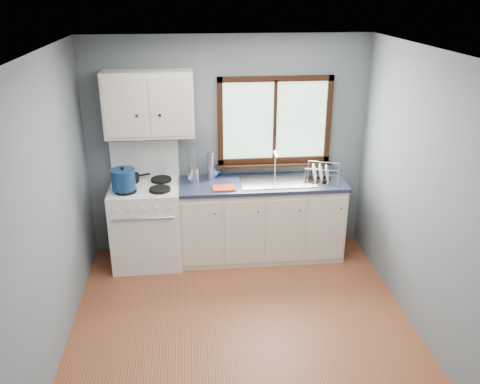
{
  "coord_description": "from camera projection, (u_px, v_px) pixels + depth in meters",
  "views": [
    {
      "loc": [
        -0.42,
        -3.78,
        2.97
      ],
      "look_at": [
        0.05,
        0.9,
        1.05
      ],
      "focal_mm": 38.0,
      "sensor_mm": 36.0,
      "label": 1
    }
  ],
  "objects": [
    {
      "name": "dish_towel",
      "position": [
        224.0,
        188.0,
        5.51
      ],
      "size": [
        0.25,
        0.18,
        0.02
      ],
      "primitive_type": "cube",
      "rotation": [
        0.0,
        0.0,
        0.04
      ],
      "color": "red",
      "rests_on": "countertop"
    },
    {
      "name": "base_cabinets",
      "position": [
        261.0,
        223.0,
        5.9
      ],
      "size": [
        1.85,
        0.6,
        0.88
      ],
      "color": "beige",
      "rests_on": "floor"
    },
    {
      "name": "ceiling",
      "position": [
        246.0,
        53.0,
        3.7
      ],
      "size": [
        3.2,
        3.6,
        0.02
      ],
      "primitive_type": "cube",
      "color": "white",
      "rests_on": "wall_back"
    },
    {
      "name": "wall_front",
      "position": [
        285.0,
        361.0,
        2.51
      ],
      "size": [
        3.2,
        0.02,
        2.5
      ],
      "primitive_type": "cube",
      "color": "slate",
      "rests_on": "ground"
    },
    {
      "name": "thermos",
      "position": [
        210.0,
        166.0,
        5.72
      ],
      "size": [
        0.09,
        0.09,
        0.31
      ],
      "primitive_type": "cylinder",
      "rotation": [
        0.0,
        0.0,
        0.34
      ],
      "color": "silver",
      "rests_on": "countertop"
    },
    {
      "name": "wall_back",
      "position": [
        228.0,
        146.0,
        5.84
      ],
      "size": [
        3.2,
        0.02,
        2.5
      ],
      "primitive_type": "cube",
      "color": "slate",
      "rests_on": "ground"
    },
    {
      "name": "countertop",
      "position": [
        262.0,
        184.0,
        5.71
      ],
      "size": [
        1.89,
        0.64,
        0.04
      ],
      "primitive_type": "cube",
      "color": "#192035",
      "rests_on": "base_cabinets"
    },
    {
      "name": "sink",
      "position": [
        277.0,
        186.0,
        5.74
      ],
      "size": [
        0.84,
        0.46,
        0.44
      ],
      "color": "silver",
      "rests_on": "countertop"
    },
    {
      "name": "dish_rack",
      "position": [
        321.0,
        176.0,
        5.72
      ],
      "size": [
        0.45,
        0.4,
        0.2
      ],
      "rotation": [
        0.0,
        0.0,
        -0.35
      ],
      "color": "silver",
      "rests_on": "countertop"
    },
    {
      "name": "skillet",
      "position": [
        128.0,
        177.0,
        5.66
      ],
      "size": [
        0.4,
        0.32,
        0.05
      ],
      "rotation": [
        0.0,
        0.0,
        0.34
      ],
      "color": "black",
      "rests_on": "gas_range"
    },
    {
      "name": "floor",
      "position": [
        244.0,
        336.0,
        4.65
      ],
      "size": [
        3.2,
        3.6,
        0.02
      ],
      "primitive_type": "cube",
      "color": "brown",
      "rests_on": "ground"
    },
    {
      "name": "gas_range",
      "position": [
        147.0,
        222.0,
        5.73
      ],
      "size": [
        0.76,
        0.69,
        1.36
      ],
      "color": "white",
      "rests_on": "floor"
    },
    {
      "name": "wall_left",
      "position": [
        43.0,
        219.0,
        4.02
      ],
      "size": [
        0.02,
        3.6,
        2.5
      ],
      "primitive_type": "cube",
      "color": "slate",
      "rests_on": "ground"
    },
    {
      "name": "window",
      "position": [
        275.0,
        127.0,
        5.77
      ],
      "size": [
        1.36,
        0.1,
        1.03
      ],
      "color": "#9EC6A8",
      "rests_on": "wall_back"
    },
    {
      "name": "utensil_crock",
      "position": [
        194.0,
        174.0,
        5.69
      ],
      "size": [
        0.15,
        0.15,
        0.42
      ],
      "rotation": [
        0.0,
        0.0,
        0.13
      ],
      "color": "silver",
      "rests_on": "countertop"
    },
    {
      "name": "upper_cabinets",
      "position": [
        149.0,
        104.0,
        5.38
      ],
      "size": [
        0.95,
        0.35,
        0.7
      ],
      "color": "beige",
      "rests_on": "wall_back"
    },
    {
      "name": "soap_bottle",
      "position": [
        212.0,
        169.0,
        5.76
      ],
      "size": [
        0.12,
        0.12,
        0.24
      ],
      "primitive_type": "imported",
      "rotation": [
        0.0,
        0.0,
        -0.43
      ],
      "color": "blue",
      "rests_on": "countertop"
    },
    {
      "name": "stockpot",
      "position": [
        123.0,
        179.0,
        5.35
      ],
      "size": [
        0.33,
        0.33,
        0.25
      ],
      "rotation": [
        0.0,
        0.0,
        0.37
      ],
      "color": "navy",
      "rests_on": "gas_range"
    },
    {
      "name": "wall_right",
      "position": [
        432.0,
        203.0,
        4.32
      ],
      "size": [
        0.02,
        3.6,
        2.5
      ],
      "primitive_type": "cube",
      "color": "slate",
      "rests_on": "ground"
    }
  ]
}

